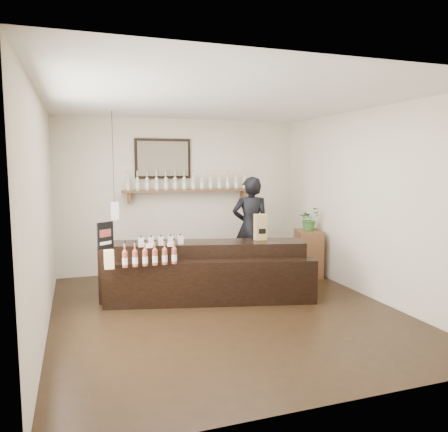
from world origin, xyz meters
TOP-DOWN VIEW (x-y plane):
  - ground at (0.00, 0.00)m, footprint 5.00×5.00m
  - room_shell at (0.00, 0.00)m, footprint 5.00×5.00m
  - back_wall_decor at (-0.14, 2.37)m, footprint 2.66×0.96m
  - counter at (-0.11, 0.59)m, footprint 3.03×1.50m
  - promo_sign at (-1.51, 0.63)m, footprint 0.23×0.17m
  - paper_bag at (0.78, 0.61)m, footprint 0.19×0.15m
  - tape_dispenser at (0.79, 0.61)m, footprint 0.14×0.09m
  - side_cabinet at (2.00, 1.28)m, footprint 0.55×0.65m
  - potted_plant at (2.00, 1.28)m, footprint 0.44×0.41m
  - shopkeeper at (1.00, 1.55)m, footprint 0.83×0.66m

SIDE VIEW (x-z plane):
  - ground at x=0.00m, z-range 0.00..0.00m
  - counter at x=-0.11m, z-range -0.10..0.89m
  - side_cabinet at x=2.00m, z-range 0.00..0.82m
  - tape_dispenser at x=0.79m, z-range 0.82..0.94m
  - shopkeeper at x=1.00m, z-range 0.00..2.00m
  - promo_sign at x=-1.51m, z-range 0.84..1.20m
  - potted_plant at x=2.00m, z-range 0.82..1.23m
  - paper_bag at x=0.78m, z-range 0.84..1.23m
  - room_shell at x=0.00m, z-range -0.80..4.20m
  - back_wall_decor at x=-0.14m, z-range 0.91..2.60m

